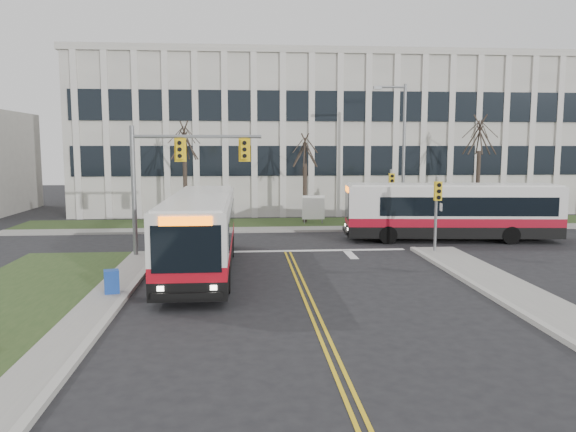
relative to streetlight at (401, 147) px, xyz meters
The scene contains 16 objects.
ground 18.81m from the streetlight, 116.37° to the right, with size 120.00×120.00×0.00m, color black.
sidewalk_west 26.49m from the streetlight, 125.34° to the right, with size 1.20×26.00×0.14m, color #9E9B93.
sidewalk_cross 6.04m from the streetlight, 161.74° to the right, with size 44.00×1.60×0.14m, color #9E9B93.
building_lawn 6.23m from the streetlight, 149.29° to the left, with size 44.00×5.00×0.12m, color #2B411B.
office_building 14.15m from the streetlight, 102.38° to the left, with size 40.00×16.00×12.00m, color silver.
mast_arm_signal 16.39m from the streetlight, 146.49° to the right, with size 6.11×0.38×6.20m.
signal_pole_near 9.72m from the streetlight, 95.10° to the right, with size 0.34×0.39×3.80m.
signal_pole_far 2.93m from the streetlight, 136.05° to the right, with size 0.34×0.39×3.80m.
streetlight is the anchor object (origin of this frame).
directory_sign 6.96m from the streetlight, 166.77° to the left, with size 1.50×0.12×2.00m.
tree_left 14.15m from the streetlight, behind, with size 1.80×1.80×7.70m.
tree_mid 6.36m from the streetlight, 161.65° to the left, with size 1.80×1.80×6.82m.
tree_right 6.28m from the streetlight, 16.78° to the left, with size 1.80×1.80×8.25m.
bus_main 17.53m from the streetlight, 134.43° to the right, with size 2.56×11.79×3.15m, color silver, non-canonical shape.
bus_cross 6.75m from the streetlight, 76.00° to the right, with size 2.52×11.65×3.11m, color silver, non-canonical shape.
newspaper_box_blue 22.43m from the streetlight, 132.56° to the right, with size 0.50×0.45×0.95m, color #163C9A.
Camera 1 is at (-2.20, -19.53, 5.21)m, focal length 35.00 mm.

